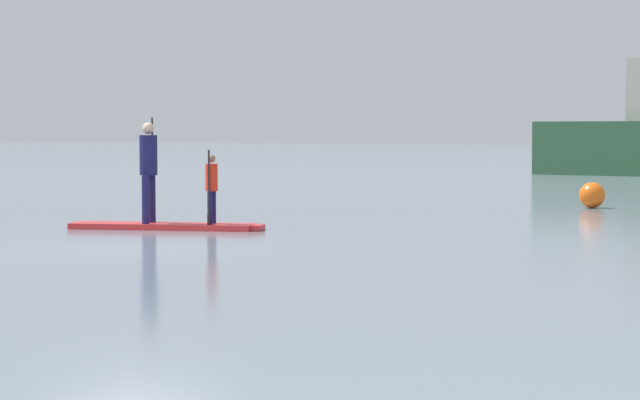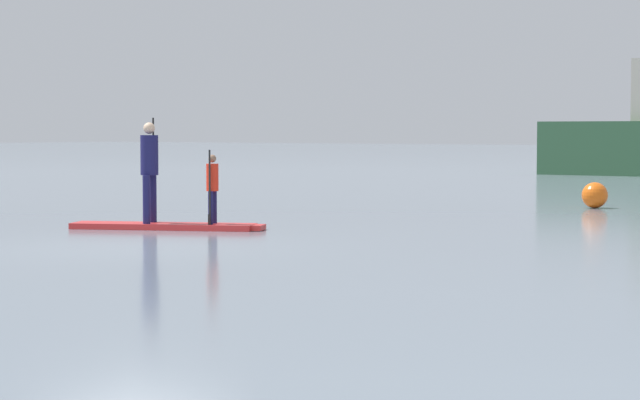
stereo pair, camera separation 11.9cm
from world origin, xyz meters
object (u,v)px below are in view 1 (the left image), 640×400
(mooring_buoy_near, at_px, (592,195))
(paddler_adult, at_px, (149,165))
(paddleboard_near, at_px, (167,226))
(paddler_child_solo, at_px, (211,185))

(mooring_buoy_near, bearing_deg, paddler_adult, -113.05)
(paddler_adult, distance_m, mooring_buoy_near, 10.52)
(paddleboard_near, distance_m, paddler_adult, 1.09)
(paddleboard_near, height_order, paddler_child_solo, paddler_child_solo)
(paddleboard_near, relative_size, paddler_adult, 1.80)
(paddler_child_solo, bearing_deg, paddleboard_near, -155.91)
(paddleboard_near, xyz_separation_m, paddler_adult, (-0.29, -0.13, 1.04))
(paddler_adult, height_order, paddler_child_solo, paddler_adult)
(paddler_adult, bearing_deg, mooring_buoy_near, 66.95)
(paddler_adult, bearing_deg, paddler_child_solo, 24.01)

